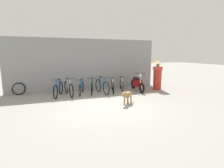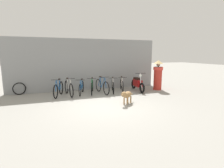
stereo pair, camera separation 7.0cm
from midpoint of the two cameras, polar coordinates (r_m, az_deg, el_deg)
The scene contains 13 objects.
ground_plane at distance 7.16m, azimuth -2.00°, elevation -7.25°, with size 60.00×60.00×0.00m, color gray.
shop_wall_back at distance 10.41m, azimuth -8.16°, elevation 6.29°, with size 8.69×0.20×2.96m.
bicycle_0 at distance 9.10m, azimuth -16.86°, elevation -1.62°, with size 0.61×1.57×0.89m.
bicycle_1 at distance 9.17m, azimuth -13.72°, elevation -1.34°, with size 0.46×1.76×0.92m.
bicycle_2 at distance 9.31m, azimuth -9.73°, elevation -1.22°, with size 0.60×1.58×0.82m.
bicycle_3 at distance 9.43m, azimuth -6.31°, elevation -0.89°, with size 0.57×1.67×0.86m.
bicycle_4 at distance 9.41m, azimuth -3.04°, elevation -0.73°, with size 0.46×1.72×0.93m.
bicycle_5 at distance 9.68m, azimuth 0.49°, elevation -0.61°, with size 0.60×1.66×0.85m.
bicycle_6 at distance 9.98m, azimuth 3.40°, elevation -0.29°, with size 0.61×1.66×0.85m.
motorcycle at distance 10.11m, azimuth 8.56°, elevation 0.12°, with size 0.58×1.85×1.06m.
stray_dog at distance 7.39m, azimuth 5.12°, elevation -3.57°, with size 0.82×0.71×0.58m.
person_in_robes at distance 10.65m, azimuth 14.94°, elevation 3.07°, with size 0.81×0.81×1.74m.
spare_tire_left at distance 10.21m, azimuth -27.84°, elevation -1.36°, with size 0.63×0.23×0.65m.
Camera 2 is at (-2.02, -6.54, 2.09)m, focal length 28.00 mm.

